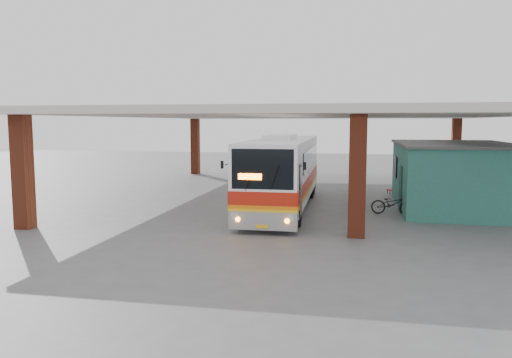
{
  "coord_description": "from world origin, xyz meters",
  "views": [
    {
      "loc": [
        2.88,
        -20.79,
        4.05
      ],
      "look_at": [
        -1.23,
        0.0,
        1.65
      ],
      "focal_mm": 35.0,
      "sensor_mm": 36.0,
      "label": 1
    }
  ],
  "objects_px": {
    "coach_bus": "(283,172)",
    "red_chair": "(393,187)",
    "motorcycle": "(392,204)",
    "pedestrian": "(358,207)"
  },
  "relations": [
    {
      "from": "coach_bus",
      "to": "motorcycle",
      "type": "distance_m",
      "value": 5.2
    },
    {
      "from": "coach_bus",
      "to": "pedestrian",
      "type": "height_order",
      "value": "coach_bus"
    },
    {
      "from": "coach_bus",
      "to": "red_chair",
      "type": "distance_m",
      "value": 8.27
    },
    {
      "from": "coach_bus",
      "to": "pedestrian",
      "type": "distance_m",
      "value": 5.05
    },
    {
      "from": "red_chair",
      "to": "motorcycle",
      "type": "bearing_deg",
      "value": -116.04
    },
    {
      "from": "coach_bus",
      "to": "red_chair",
      "type": "relative_size",
      "value": 15.61
    },
    {
      "from": "motorcycle",
      "to": "pedestrian",
      "type": "height_order",
      "value": "pedestrian"
    },
    {
      "from": "coach_bus",
      "to": "red_chair",
      "type": "bearing_deg",
      "value": 46.48
    },
    {
      "from": "coach_bus",
      "to": "motorcycle",
      "type": "relative_size",
      "value": 6.57
    },
    {
      "from": "coach_bus",
      "to": "red_chair",
      "type": "xyz_separation_m",
      "value": [
        5.5,
        6.02,
        -1.38
      ]
    }
  ]
}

